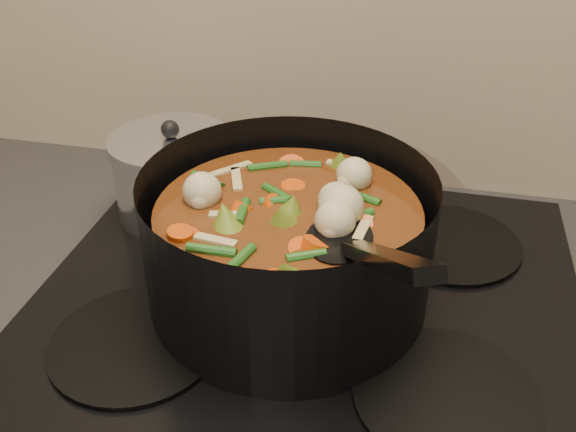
# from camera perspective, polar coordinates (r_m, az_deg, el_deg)

# --- Properties ---
(stovetop) EXTENTS (0.62, 0.54, 0.03)m
(stovetop) POSITION_cam_1_polar(r_m,az_deg,el_deg) (0.76, 1.84, -7.07)
(stovetop) COLOR black
(stovetop) RESTS_ON counter
(stockpot) EXTENTS (0.37, 0.42, 0.23)m
(stockpot) POSITION_cam_1_polar(r_m,az_deg,el_deg) (0.70, 0.04, -2.57)
(stockpot) COLOR black
(stockpot) RESTS_ON stovetop
(saucepan) EXTENTS (0.17, 0.17, 0.14)m
(saucepan) POSITION_cam_1_polar(r_m,az_deg,el_deg) (0.88, -10.02, 3.61)
(saucepan) COLOR silver
(saucepan) RESTS_ON stovetop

